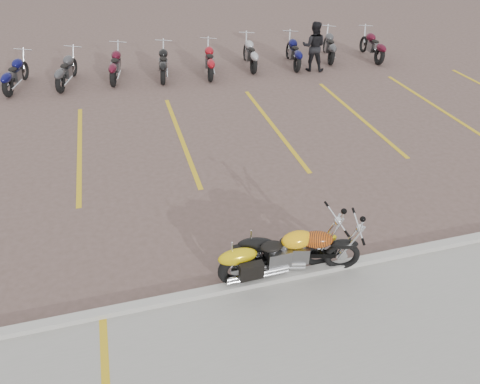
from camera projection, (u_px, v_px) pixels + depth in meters
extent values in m
plane|color=brown|center=(213.00, 222.00, 9.73)|extent=(100.00, 100.00, 0.00)
cube|color=#ADAAA3|center=(239.00, 286.00, 8.09)|extent=(60.00, 0.18, 0.12)
torus|color=black|center=(320.00, 252.00, 8.44)|extent=(0.66, 0.12, 0.66)
torus|color=black|center=(237.00, 269.00, 8.07)|extent=(0.70, 0.19, 0.70)
cube|color=black|center=(280.00, 258.00, 8.22)|extent=(1.32, 0.15, 0.10)
cube|color=slate|center=(277.00, 255.00, 8.18)|extent=(0.43, 0.31, 0.34)
ellipsoid|color=#FFB50D|center=(296.00, 238.00, 8.09)|extent=(0.59, 0.34, 0.30)
ellipsoid|color=black|center=(271.00, 245.00, 8.00)|extent=(0.40, 0.27, 0.12)
torus|color=black|center=(341.00, 256.00, 8.36)|extent=(0.65, 0.27, 0.64)
torus|color=black|center=(256.00, 257.00, 8.34)|extent=(0.70, 0.34, 0.68)
cube|color=black|center=(299.00, 254.00, 8.32)|extent=(1.27, 0.44, 0.10)
cube|color=slate|center=(296.00, 251.00, 8.29)|extent=(0.48, 0.39, 0.34)
ellipsoid|color=black|center=(316.00, 238.00, 8.13)|extent=(0.63, 0.45, 0.30)
ellipsoid|color=black|center=(290.00, 240.00, 8.14)|extent=(0.44, 0.35, 0.12)
imported|color=black|center=(314.00, 46.00, 17.07)|extent=(1.08, 1.00, 1.77)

